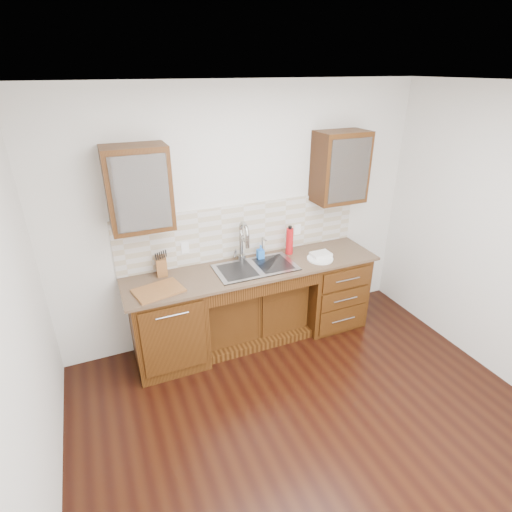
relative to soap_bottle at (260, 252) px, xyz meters
name	(u,v)px	position (x,y,z in m)	size (l,w,h in m)	color
ground	(321,439)	(-0.13, -1.59, -1.04)	(4.00, 3.50, 0.10)	black
ceiling	(356,76)	(-0.13, -1.59, 1.76)	(4.00, 3.50, 0.10)	white
wall_back	(241,216)	(-0.13, 0.21, 0.36)	(4.00, 0.10, 2.70)	silver
base_cabinet_left	(168,325)	(-1.08, -0.15, -0.55)	(0.70, 0.62, 0.88)	#593014
base_cabinet_center	(251,308)	(-0.13, -0.06, -0.64)	(1.20, 0.44, 0.70)	#593014
base_cabinet_right	(329,288)	(0.82, -0.15, -0.55)	(0.70, 0.62, 0.88)	#593014
countertop	(255,268)	(-0.13, -0.16, -0.09)	(2.70, 0.65, 0.03)	#84705B
backsplash	(244,230)	(-0.13, 0.15, 0.22)	(2.70, 0.02, 0.59)	beige
sink	(256,275)	(-0.13, -0.18, -0.16)	(0.84, 0.46, 0.19)	#9E9EA5
faucet	(241,243)	(-0.20, 0.05, 0.12)	(0.04, 0.04, 0.40)	#999993
filter_tap	(262,246)	(0.05, 0.06, 0.04)	(0.02, 0.02, 0.24)	#999993
upper_cabinet_left	(138,189)	(-1.18, -0.01, 0.84)	(0.55, 0.34, 0.75)	#593014
upper_cabinet_right	(340,167)	(0.92, -0.01, 0.84)	(0.55, 0.34, 0.75)	#593014
outlet_left	(185,248)	(-0.78, 0.14, 0.13)	(0.08, 0.01, 0.12)	white
outlet_right	(297,229)	(0.52, 0.14, 0.13)	(0.08, 0.01, 0.12)	white
soap_bottle	(260,252)	(0.00, 0.00, 0.00)	(0.07, 0.07, 0.16)	blue
water_bottle	(290,241)	(0.35, 0.00, 0.07)	(0.08, 0.08, 0.30)	red
plate	(320,259)	(0.59, -0.27, -0.07)	(0.28, 0.28, 0.02)	white
dish_towel	(321,254)	(0.63, -0.22, -0.05)	(0.21, 0.15, 0.03)	beige
knife_block	(161,266)	(-1.05, 0.07, 0.01)	(0.10, 0.17, 0.18)	#A5732E
cutting_board	(158,290)	(-1.15, -0.27, -0.07)	(0.43, 0.30, 0.02)	olive
cup_left_a	(130,195)	(-1.26, -0.01, 0.79)	(0.13, 0.13, 0.11)	silver
cup_left_b	(157,193)	(-1.02, -0.01, 0.78)	(0.09, 0.09, 0.08)	silver
cup_right_a	(331,173)	(0.81, -0.01, 0.78)	(0.12, 0.12, 0.10)	white
cup_right_b	(348,172)	(1.02, -0.01, 0.78)	(0.09, 0.09, 0.08)	white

